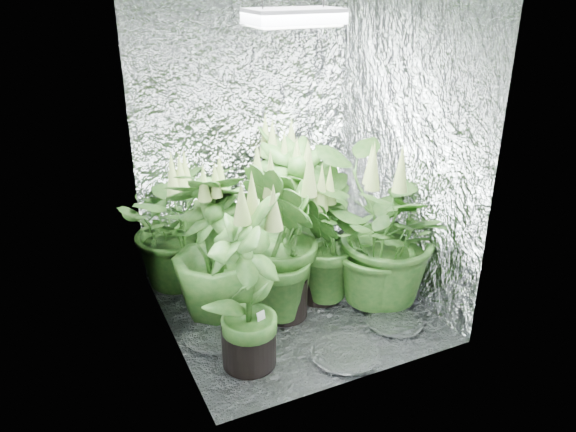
# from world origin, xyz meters

# --- Properties ---
(ground) EXTENTS (1.60, 1.60, 0.00)m
(ground) POSITION_xyz_m (0.00, 0.00, 0.00)
(ground) COLOR silver
(ground) RESTS_ON ground
(walls) EXTENTS (1.62, 1.62, 2.00)m
(walls) POSITION_xyz_m (0.00, 0.00, 1.00)
(walls) COLOR silver
(walls) RESTS_ON ground
(grow_lamp) EXTENTS (0.50, 0.30, 0.22)m
(grow_lamp) POSITION_xyz_m (0.00, 0.00, 1.83)
(grow_lamp) COLOR gray
(grow_lamp) RESTS_ON ceiling
(plant_a) EXTENTS (0.81, 0.81, 1.00)m
(plant_a) POSITION_xyz_m (-0.58, 0.60, 0.47)
(plant_a) COLOR black
(plant_a) RESTS_ON ground
(plant_b) EXTENTS (0.75, 0.75, 1.12)m
(plant_b) POSITION_xyz_m (0.21, 0.64, 0.51)
(plant_b) COLOR black
(plant_b) RESTS_ON ground
(plant_c) EXTENTS (0.63, 0.63, 0.97)m
(plant_c) POSITION_xyz_m (0.22, 0.03, 0.44)
(plant_c) COLOR black
(plant_c) RESTS_ON ground
(plant_d) EXTENTS (0.68, 0.68, 1.07)m
(plant_d) POSITION_xyz_m (-0.48, 0.11, 0.50)
(plant_d) COLOR black
(plant_d) RESTS_ON ground
(plant_e) EXTENTS (1.05, 1.05, 1.11)m
(plant_e) POSITION_xyz_m (0.54, -0.21, 0.53)
(plant_e) COLOR black
(plant_e) RESTS_ON ground
(plant_f) EXTENTS (0.68, 0.68, 1.11)m
(plant_f) POSITION_xyz_m (-0.47, -0.42, 0.51)
(plant_f) COLOR black
(plant_f) RESTS_ON ground
(plant_g) EXTENTS (0.66, 0.66, 1.14)m
(plant_g) POSITION_xyz_m (-0.09, -0.05, 0.53)
(plant_g) COLOR black
(plant_g) RESTS_ON ground
(plant_h) EXTENTS (0.70, 0.70, 1.10)m
(plant_h) POSITION_xyz_m (0.11, 0.26, 0.51)
(plant_h) COLOR black
(plant_h) RESTS_ON ground
(circulation_fan) EXTENTS (0.20, 0.32, 0.38)m
(circulation_fan) POSITION_xyz_m (0.59, 0.20, 0.16)
(circulation_fan) COLOR black
(circulation_fan) RESTS_ON ground
(plant_label) EXTENTS (0.06, 0.04, 0.08)m
(plant_label) POSITION_xyz_m (-0.41, -0.45, 0.30)
(plant_label) COLOR white
(plant_label) RESTS_ON plant_f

